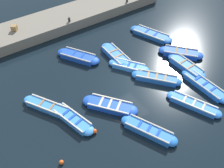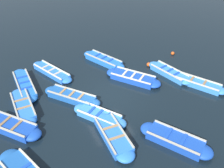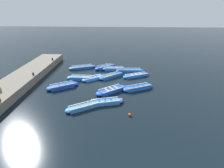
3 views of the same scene
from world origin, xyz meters
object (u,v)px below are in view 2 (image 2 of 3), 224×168
boat_drifting (25,85)px  buoy_yellow_far (149,64)px  boat_alongside (198,83)px  boat_outer_right (175,140)px  buoy_orange_near (173,53)px  boat_broadside (169,73)px  boat_mid_row (133,78)px  boat_far_corner (72,97)px  boat_bow_out (99,116)px  boat_outer_left (23,106)px  boat_tucked (11,127)px  boat_near_quay (52,72)px  boat_end_of_row (113,135)px  boat_stern_in (104,60)px

boat_drifting → buoy_yellow_far: size_ratio=13.62×
boat_alongside → boat_outer_right: (3.31, -4.10, 0.02)m
buoy_orange_near → buoy_yellow_far: buoy_yellow_far is taller
boat_broadside → boat_mid_row: 2.52m
boat_far_corner → boat_bow_out: (2.16, 0.83, -0.03)m
boat_alongside → boat_bow_out: bearing=-88.2°
boat_bow_out → buoy_yellow_far: size_ratio=10.40×
boat_broadside → boat_outer_left: boat_outer_left is taller
boat_mid_row → boat_outer_left: 6.86m
boat_far_corner → buoy_orange_near: boat_far_corner is taller
boat_far_corner → boat_mid_row: size_ratio=0.94×
boat_tucked → boat_drifting: bearing=161.0°
buoy_yellow_far → boat_far_corner: bearing=-77.3°
boat_tucked → buoy_orange_near: boat_tucked is taller
boat_broadside → boat_near_quay: size_ratio=0.96×
boat_broadside → boat_outer_right: size_ratio=0.99×
boat_outer_right → buoy_orange_near: (-7.31, 5.09, -0.07)m
boat_end_of_row → buoy_yellow_far: (-5.11, 5.10, -0.04)m
boat_outer_right → boat_near_quay: bearing=-155.8°
boat_end_of_row → buoy_orange_near: bearing=127.3°
boat_stern_in → boat_near_quay: bearing=-90.9°
buoy_yellow_far → boat_end_of_row: bearing=-45.0°
boat_bow_out → boat_near_quay: bearing=-167.3°
boat_tucked → buoy_yellow_far: size_ratio=11.15×
boat_far_corner → buoy_yellow_far: 6.14m
boat_broadside → boat_bow_out: 6.15m
boat_mid_row → boat_alongside: boat_mid_row is taller
boat_far_corner → boat_tucked: (1.10, -3.49, 0.01)m
boat_drifting → boat_bow_out: (4.57, 3.10, -0.01)m
boat_far_corner → boat_outer_left: size_ratio=0.93×
boat_end_of_row → boat_stern_in: size_ratio=0.99×
boat_broadside → boat_far_corner: size_ratio=1.07×
boat_outer_right → boat_tucked: 8.06m
boat_near_quay → boat_bow_out: bearing=12.7°
boat_broadside → boat_tucked: boat_tucked is taller
boat_outer_left → boat_stern_in: size_ratio=0.98×
boat_end_of_row → boat_outer_right: (1.51, 2.52, 0.01)m
boat_alongside → buoy_orange_near: (-4.00, 0.99, -0.05)m
boat_broadside → boat_far_corner: 6.64m
boat_mid_row → boat_outer_right: size_ratio=0.99×
boat_broadside → boat_mid_row: boat_mid_row is taller
boat_end_of_row → boat_outer_right: bearing=59.2°
boat_tucked → buoy_yellow_far: (-2.46, 9.48, -0.06)m
boat_outer_left → boat_stern_in: 6.68m
boat_tucked → buoy_yellow_far: bearing=104.5°
boat_far_corner → boat_stern_in: (-3.13, 3.34, 0.00)m
boat_outer_right → boat_end_of_row: bearing=-120.8°
boat_end_of_row → boat_near_quay: bearing=-169.6°
boat_drifting → boat_outer_right: 9.55m
boat_near_quay → boat_drifting: boat_drifting is taller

